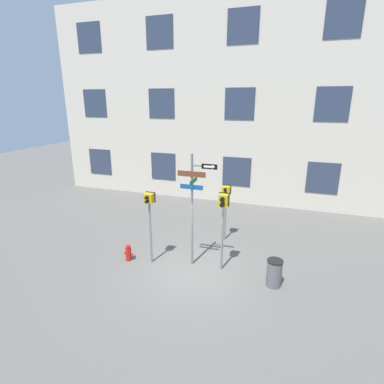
{
  "coord_description": "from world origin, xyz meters",
  "views": [
    {
      "loc": [
        3.04,
        -9.13,
        6.1
      ],
      "look_at": [
        -0.23,
        0.64,
        2.93
      ],
      "focal_mm": 28.0,
      "sensor_mm": 36.0,
      "label": 1
    }
  ],
  "objects": [
    {
      "name": "trash_bin",
      "position": [
        2.86,
        0.18,
        0.49
      ],
      "size": [
        0.54,
        0.54,
        0.97
      ],
      "color": "#59595B",
      "rests_on": "ground_plane"
    },
    {
      "name": "pedestrian_signal_right",
      "position": [
        0.93,
        0.63,
        2.34
      ],
      "size": [
        0.37,
        0.4,
        2.98
      ],
      "color": "slate",
      "rests_on": "ground_plane"
    },
    {
      "name": "building_facade",
      "position": [
        -0.0,
        8.69,
        5.89
      ],
      "size": [
        24.0,
        0.64,
        11.78
      ],
      "color": "beige",
      "rests_on": "ground_plane"
    },
    {
      "name": "fire_hydrant",
      "position": [
        -2.71,
        0.11,
        0.33
      ],
      "size": [
        0.39,
        0.23,
        0.68
      ],
      "color": "red",
      "rests_on": "ground_plane"
    },
    {
      "name": "street_sign_pole",
      "position": [
        -0.16,
        0.63,
        2.59
      ],
      "size": [
        1.43,
        0.81,
        4.32
      ],
      "color": "slate",
      "rests_on": "ground_plane"
    },
    {
      "name": "pedestrian_signal_left",
      "position": [
        -1.78,
        0.26,
        2.21
      ],
      "size": [
        0.38,
        0.4,
        2.85
      ],
      "color": "slate",
      "rests_on": "ground_plane"
    },
    {
      "name": "pedestrian_signal_across",
      "position": [
        0.49,
        3.12,
        2.01
      ],
      "size": [
        0.4,
        0.4,
        2.56
      ],
      "color": "slate",
      "rests_on": "ground_plane"
    },
    {
      "name": "ground_plane",
      "position": [
        0.0,
        0.0,
        0.0
      ],
      "size": [
        60.0,
        60.0,
        0.0
      ],
      "primitive_type": "plane",
      "color": "#595651"
    }
  ]
}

